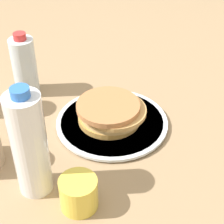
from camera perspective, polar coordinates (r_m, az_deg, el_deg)
The scene contains 6 objects.
ground_plane at distance 0.93m, azimuth 0.77°, elevation -3.13°, with size 4.00×4.00×0.00m, color #9E7F5B.
plate at distance 0.95m, azimuth 0.00°, elevation -1.58°, with size 0.28×0.28×0.01m.
pancake_stack at distance 0.93m, azimuth -0.19°, elevation -0.01°, with size 0.17×0.17×0.05m.
juice_glass at distance 0.75m, azimuth -5.10°, elevation -12.23°, with size 0.08×0.08×0.07m.
water_bottle_near at distance 1.06m, azimuth -13.05°, elevation 6.96°, with size 0.07×0.07×0.18m.
water_bottle_far at distance 0.74m, azimuth -12.47°, elevation -4.93°, with size 0.07×0.07×0.25m.
Camera 1 is at (0.40, -0.58, 0.61)m, focal length 60.00 mm.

